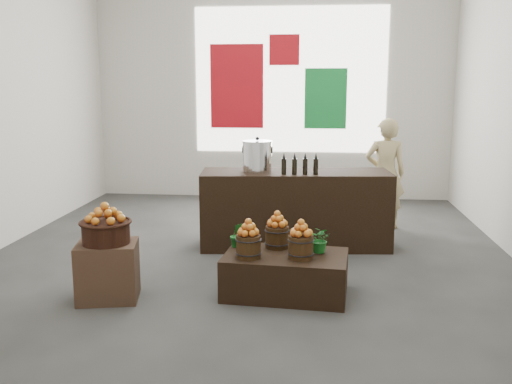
# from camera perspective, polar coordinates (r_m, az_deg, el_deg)

# --- Properties ---
(ground) EXTENTS (7.00, 7.00, 0.00)m
(ground) POSITION_cam_1_polar(r_m,az_deg,el_deg) (6.60, -0.72, -6.42)
(ground) COLOR #3C3D3A
(ground) RESTS_ON ground
(back_wall) EXTENTS (6.00, 0.04, 4.00)m
(back_wall) POSITION_cam_1_polar(r_m,az_deg,el_deg) (9.79, 1.64, 11.09)
(back_wall) COLOR beige
(back_wall) RESTS_ON ground
(back_opening) EXTENTS (3.20, 0.02, 2.40)m
(back_opening) POSITION_cam_1_polar(r_m,az_deg,el_deg) (9.75, 3.42, 11.08)
(back_opening) COLOR white
(back_opening) RESTS_ON back_wall
(deco_red_left) EXTENTS (0.90, 0.04, 1.40)m
(deco_red_left) POSITION_cam_1_polar(r_m,az_deg,el_deg) (9.82, -1.93, 10.51)
(deco_red_left) COLOR #A30C15
(deco_red_left) RESTS_ON back_wall
(deco_green_right) EXTENTS (0.70, 0.04, 1.00)m
(deco_green_right) POSITION_cam_1_polar(r_m,az_deg,el_deg) (9.74, 6.97, 9.25)
(deco_green_right) COLOR #12762E
(deco_green_right) RESTS_ON back_wall
(deco_red_upper) EXTENTS (0.50, 0.04, 0.50)m
(deco_red_upper) POSITION_cam_1_polar(r_m,az_deg,el_deg) (9.76, 2.85, 14.02)
(deco_red_upper) COLOR #A30C15
(deco_red_upper) RESTS_ON back_wall
(crate) EXTENTS (0.61, 0.54, 0.53)m
(crate) POSITION_cam_1_polar(r_m,az_deg,el_deg) (5.44, -14.59, -7.67)
(crate) COLOR #4F3325
(crate) RESTS_ON ground
(wicker_basket) EXTENTS (0.43, 0.43, 0.19)m
(wicker_basket) POSITION_cam_1_polar(r_m,az_deg,el_deg) (5.33, -14.78, -3.95)
(wicker_basket) COLOR black
(wicker_basket) RESTS_ON crate
(apples_in_basket) EXTENTS (0.33, 0.33, 0.18)m
(apples_in_basket) POSITION_cam_1_polar(r_m,az_deg,el_deg) (5.29, -14.88, -1.99)
(apples_in_basket) COLOR maroon
(apples_in_basket) RESTS_ON wicker_basket
(display_table) EXTENTS (1.19, 0.79, 0.39)m
(display_table) POSITION_cam_1_polar(r_m,az_deg,el_deg) (5.40, 2.97, -8.24)
(display_table) COLOR black
(display_table) RESTS_ON ground
(apple_bucket_front_left) EXTENTS (0.23, 0.23, 0.21)m
(apple_bucket_front_left) POSITION_cam_1_polar(r_m,az_deg,el_deg) (5.21, -0.77, -5.47)
(apple_bucket_front_left) COLOR #38240F
(apple_bucket_front_left) RESTS_ON display_table
(apples_in_bucket_front_left) EXTENTS (0.17, 0.17, 0.15)m
(apples_in_bucket_front_left) POSITION_cam_1_polar(r_m,az_deg,el_deg) (5.16, -0.77, -3.54)
(apples_in_bucket_front_left) COLOR maroon
(apples_in_bucket_front_left) RESTS_ON apple_bucket_front_left
(apple_bucket_front_right) EXTENTS (0.23, 0.23, 0.21)m
(apple_bucket_front_right) POSITION_cam_1_polar(r_m,az_deg,el_deg) (5.21, 4.49, -5.51)
(apple_bucket_front_right) COLOR #38240F
(apple_bucket_front_right) RESTS_ON display_table
(apples_in_bucket_front_right) EXTENTS (0.17, 0.17, 0.15)m
(apples_in_bucket_front_right) POSITION_cam_1_polar(r_m,az_deg,el_deg) (5.16, 4.52, -3.58)
(apples_in_bucket_front_right) COLOR maroon
(apples_in_bucket_front_right) RESTS_ON apple_bucket_front_right
(apple_bucket_rear) EXTENTS (0.23, 0.23, 0.21)m
(apple_bucket_rear) POSITION_cam_1_polar(r_m,az_deg,el_deg) (5.52, 2.12, -4.53)
(apple_bucket_rear) COLOR #38240F
(apple_bucket_rear) RESTS_ON display_table
(apples_in_bucket_rear) EXTENTS (0.17, 0.17, 0.15)m
(apples_in_bucket_rear) POSITION_cam_1_polar(r_m,az_deg,el_deg) (5.48, 2.14, -2.70)
(apples_in_bucket_rear) COLOR maroon
(apples_in_bucket_rear) RESTS_ON apple_bucket_rear
(herb_garnish_right) EXTENTS (0.29, 0.28, 0.26)m
(herb_garnish_right) POSITION_cam_1_polar(r_m,az_deg,el_deg) (5.39, 6.45, -4.74)
(herb_garnish_right) COLOR #12591A
(herb_garnish_right) RESTS_ON display_table
(herb_garnish_left) EXTENTS (0.15, 0.12, 0.24)m
(herb_garnish_left) POSITION_cam_1_polar(r_m,az_deg,el_deg) (5.53, -1.92, -4.31)
(herb_garnish_left) COLOR #12591A
(herb_garnish_left) RESTS_ON display_table
(counter) EXTENTS (2.31, 0.93, 0.92)m
(counter) POSITION_cam_1_polar(r_m,az_deg,el_deg) (6.91, 3.95, -1.72)
(counter) COLOR black
(counter) RESTS_ON ground
(stock_pot_left) EXTENTS (0.35, 0.35, 0.35)m
(stock_pot_left) POSITION_cam_1_polar(r_m,az_deg,el_deg) (6.78, 0.13, 3.52)
(stock_pot_left) COLOR silver
(stock_pot_left) RESTS_ON counter
(oil_cruets) EXTENTS (0.33, 0.09, 0.26)m
(oil_cruets) POSITION_cam_1_polar(r_m,az_deg,el_deg) (6.58, 4.14, 2.85)
(oil_cruets) COLOR black
(oil_cruets) RESTS_ON counter
(shopper) EXTENTS (0.57, 0.39, 1.50)m
(shopper) POSITION_cam_1_polar(r_m,az_deg,el_deg) (7.92, 12.79, 1.80)
(shopper) COLOR tan
(shopper) RESTS_ON ground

